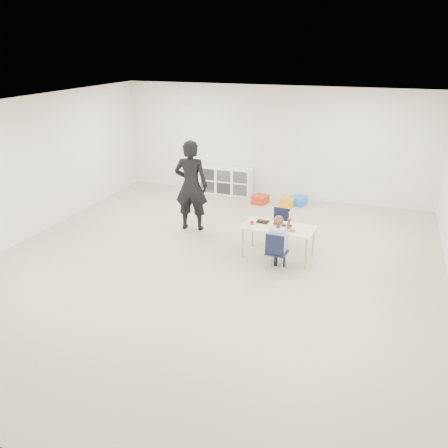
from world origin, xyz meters
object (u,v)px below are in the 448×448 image
(chair_near, at_px, (277,251))
(cubby_shelf, at_px, (226,180))
(adult, at_px, (191,186))
(child, at_px, (277,240))
(table, at_px, (278,242))

(chair_near, relative_size, cubby_shelf, 0.52)
(chair_near, distance_m, adult, 2.65)
(chair_near, distance_m, child, 0.21)
(table, distance_m, adult, 2.32)
(table, xyz_separation_m, child, (0.11, -0.56, 0.27))
(child, relative_size, adult, 0.59)
(chair_near, height_order, cubby_shelf, chair_near)
(table, distance_m, cubby_shelf, 4.14)
(child, xyz_separation_m, cubby_shelf, (-2.35, 4.03, -0.22))
(adult, bearing_deg, table, 151.16)
(table, height_order, chair_near, chair_near)
(chair_near, bearing_deg, adult, 151.94)
(table, height_order, adult, adult)
(chair_near, distance_m, cubby_shelf, 4.67)
(child, bearing_deg, table, 105.26)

